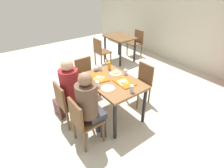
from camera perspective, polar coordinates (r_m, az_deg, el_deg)
ground_plane at (r=3.56m, az=-0.00°, el=-9.73°), size 10.00×10.00×0.02m
back_wall at (r=5.36m, az=29.89°, el=17.39°), size 10.00×0.10×2.80m
main_table at (r=3.16m, az=-0.00°, el=-0.48°), size 1.14×0.78×0.77m
chair_near_left at (r=3.16m, az=-14.50°, el=-5.44°), size 0.40×0.40×0.84m
chair_near_right at (r=2.75m, az=-9.48°, el=-11.21°), size 0.40×0.40×0.84m
chair_far_side at (r=3.71m, az=9.57°, el=1.00°), size 0.40×0.40×0.84m
chair_left_end at (r=3.95m, az=-8.40°, el=3.14°), size 0.40×0.40×0.84m
person_in_red at (r=3.07m, az=-12.74°, el=-0.84°), size 0.32×0.42×1.25m
person_in_brown_jacket at (r=2.64m, az=-7.27°, el=-6.08°), size 0.32×0.42×1.25m
tray_red_near at (r=3.18m, az=-4.13°, el=2.03°), size 0.39×0.31×0.02m
tray_red_far at (r=3.03m, az=4.04°, el=0.51°), size 0.37×0.27×0.02m
paper_plate_center at (r=3.34m, az=1.15°, el=3.54°), size 0.22×0.22×0.01m
paper_plate_near_edge at (r=2.88m, az=-1.33°, el=-1.35°), size 0.22×0.22×0.01m
pizza_slice_a at (r=3.15m, az=-4.06°, el=2.10°), size 0.19×0.21×0.02m
pizza_slice_b at (r=3.03m, az=3.53°, el=0.85°), size 0.24×0.25×0.02m
pizza_slice_c at (r=3.37m, az=1.27°, el=4.01°), size 0.25×0.25×0.02m
plastic_cup_a at (r=3.29m, az=4.30°, el=3.90°), size 0.07×0.07×0.10m
plastic_cup_b at (r=2.90m, az=-4.87°, el=-0.12°), size 0.07×0.07×0.10m
plastic_cup_c at (r=3.45m, az=-3.83°, el=5.24°), size 0.07×0.07×0.10m
soda_can at (r=2.77m, az=6.39°, el=-1.55°), size 0.07×0.07×0.12m
condiment_bottle at (r=3.45m, az=-0.89°, el=5.88°), size 0.06×0.06×0.16m
foil_bundle at (r=3.43m, az=-5.18°, el=5.05°), size 0.10×0.10×0.10m
handbag at (r=3.63m, az=-16.32°, el=-7.25°), size 0.32×0.16×0.28m
background_table at (r=5.66m, az=2.52°, el=13.76°), size 0.90×0.70×0.77m
background_chair_near at (r=5.29m, az=-3.79°, el=10.77°), size 0.40×0.40×0.84m
background_chair_far at (r=6.18m, az=7.91°, el=13.55°), size 0.40×0.40×0.84m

